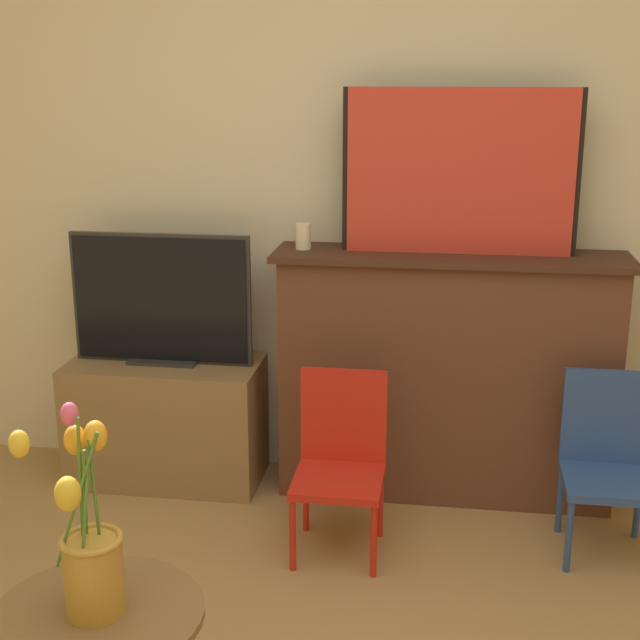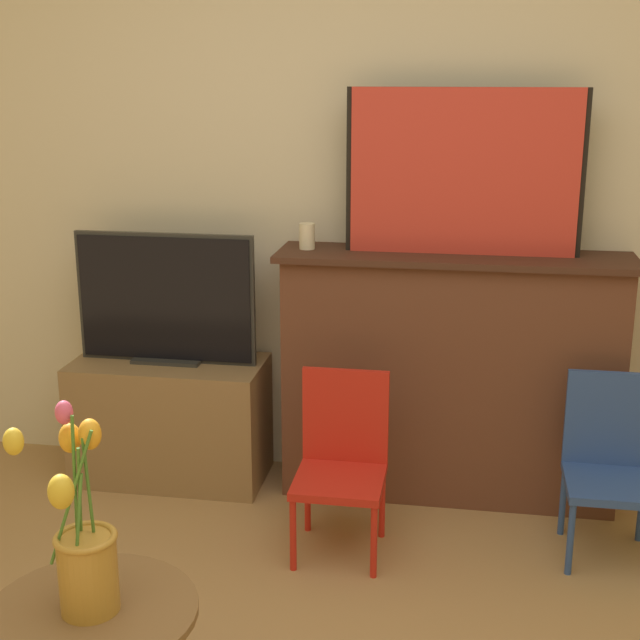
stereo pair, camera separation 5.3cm
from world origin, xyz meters
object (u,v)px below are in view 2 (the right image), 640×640
chair_red (342,456)px  chair_blue (610,460)px  tv_monitor (165,300)px  vase_tulips (84,549)px  painting (464,172)px

chair_red → chair_blue: bearing=7.9°
tv_monitor → vase_tulips: 1.70m
chair_blue → vase_tulips: 1.96m
chair_red → vase_tulips: size_ratio=1.25×
tv_monitor → chair_red: tv_monitor is taller
painting → chair_blue: painting is taller
vase_tulips → tv_monitor: bearing=102.3°
painting → chair_blue: bearing=-33.7°
tv_monitor → chair_blue: bearing=-10.3°
painting → chair_red: bearing=-127.2°
painting → vase_tulips: painting is taller
chair_blue → vase_tulips: bearing=-136.7°
tv_monitor → vase_tulips: tv_monitor is taller
tv_monitor → vase_tulips: size_ratio=1.44×
chair_red → chair_blue: 0.97m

